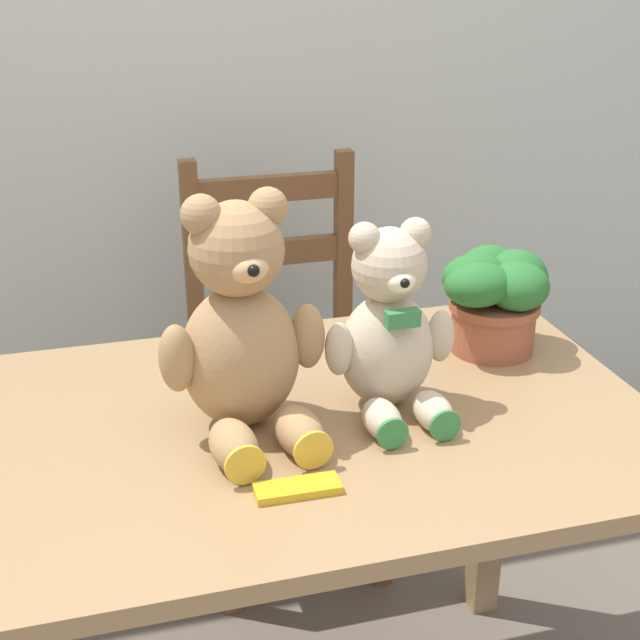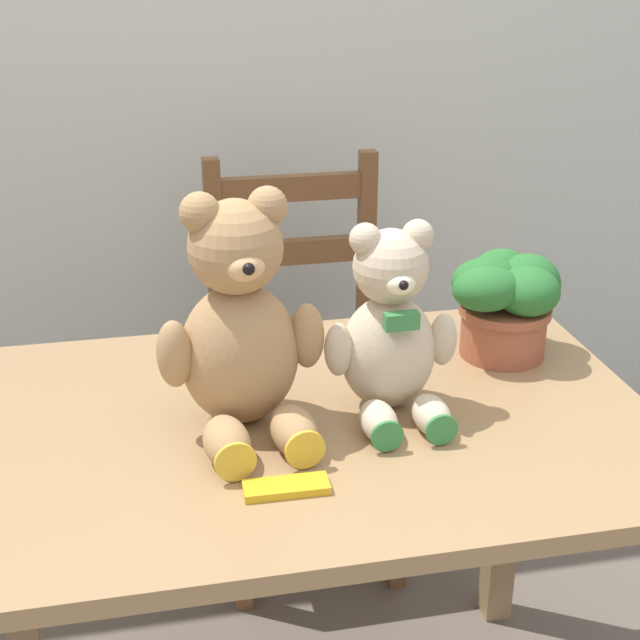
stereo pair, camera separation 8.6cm
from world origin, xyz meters
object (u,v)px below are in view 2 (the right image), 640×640
teddy_bear_left (241,329)px  chocolate_bar (286,487)px  teddy_bear_right (391,332)px  potted_plant (506,298)px  wooden_chair_behind (302,376)px

teddy_bear_left → chocolate_bar: bearing=92.9°
teddy_bear_right → potted_plant: size_ratio=1.43×
teddy_bear_left → teddy_bear_right: size_ratio=1.20×
teddy_bear_left → wooden_chair_behind: bearing=-114.4°
teddy_bear_left → chocolate_bar: size_ratio=3.14×
wooden_chair_behind → potted_plant: 0.72m
potted_plant → teddy_bear_right: bearing=-149.2°
teddy_bear_left → teddy_bear_right: teddy_bear_left is taller
chocolate_bar → potted_plant: bearing=37.6°
teddy_bear_right → chocolate_bar: 0.31m
wooden_chair_behind → chocolate_bar: (-0.19, -0.89, 0.29)m
teddy_bear_right → potted_plant: (0.26, 0.15, -0.02)m
teddy_bear_left → teddy_bear_right: (0.24, 0.00, -0.03)m
potted_plant → chocolate_bar: (-0.46, -0.36, -0.10)m
potted_plant → wooden_chair_behind: bearing=117.3°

